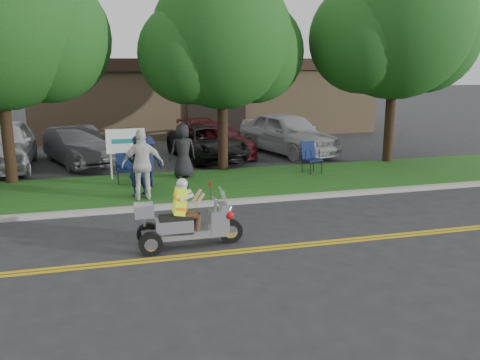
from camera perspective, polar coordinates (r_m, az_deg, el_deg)
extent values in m
plane|color=#28282B|center=(11.50, 3.94, -6.67)|extent=(120.00, 120.00, 0.00)
cube|color=gold|center=(10.99, 4.93, -7.64)|extent=(60.00, 0.10, 0.01)
cube|color=gold|center=(11.13, 4.65, -7.35)|extent=(60.00, 0.10, 0.01)
cube|color=#A8A89E|center=(14.26, -0.05, -2.40)|extent=(60.00, 0.25, 0.12)
cube|color=#1F4F15|center=(16.28, -2.02, -0.43)|extent=(60.00, 4.00, 0.10)
cube|color=#9E7F5B|center=(29.79, -4.39, 9.60)|extent=(18.00, 8.00, 4.00)
cube|color=black|center=(25.76, -2.71, 12.83)|extent=(18.00, 0.30, 0.60)
cylinder|color=#332114|center=(17.52, -24.87, 6.77)|extent=(0.36, 0.36, 4.59)
sphere|color=#144614|center=(17.58, -20.99, 14.66)|extent=(4.05, 4.05, 4.05)
cylinder|color=#332114|center=(17.96, -1.97, 7.49)|extent=(0.36, 0.36, 4.20)
sphere|color=#144614|center=(17.88, -2.04, 15.65)|extent=(4.80, 4.80, 4.80)
sphere|color=#144614|center=(18.47, 1.49, 14.18)|extent=(3.60, 3.60, 3.60)
sphere|color=#144614|center=(17.44, -5.83, 13.92)|extent=(3.36, 3.36, 3.36)
cylinder|color=#332114|center=(20.25, 16.57, 8.41)|extent=(0.36, 0.36, 4.76)
sphere|color=#144614|center=(20.23, 17.13, 16.58)|extent=(5.60, 5.60, 5.60)
sphere|color=#144614|center=(21.22, 19.91, 14.83)|extent=(4.20, 4.20, 4.20)
sphere|color=#144614|center=(19.33, 13.69, 15.19)|extent=(3.92, 3.92, 3.92)
cylinder|color=silver|center=(17.14, -14.26, 1.56)|extent=(0.06, 0.06, 1.10)
cylinder|color=silver|center=(17.18, -10.93, 1.75)|extent=(0.06, 0.06, 1.10)
cube|color=white|center=(17.01, -12.73, 4.30)|extent=(1.25, 0.06, 0.80)
cylinder|color=black|center=(11.20, -1.07, -5.76)|extent=(0.53, 0.13, 0.53)
cylinder|color=black|center=(10.66, -9.99, -7.09)|extent=(0.49, 0.14, 0.49)
cylinder|color=black|center=(11.25, -10.27, -5.99)|extent=(0.49, 0.14, 0.49)
cube|color=#9E9FA7|center=(11.02, -6.01, -5.98)|extent=(1.68, 0.42, 0.16)
cube|color=#9E9FA7|center=(10.93, -7.41, -5.16)|extent=(0.80, 0.41, 0.31)
cube|color=black|center=(10.87, -7.21, -4.22)|extent=(0.71, 0.38, 0.09)
cube|color=#9E9FA7|center=(11.06, -2.41, -4.58)|extent=(0.40, 0.43, 0.48)
cube|color=silver|center=(10.94, -1.81, -1.98)|extent=(0.17, 0.41, 0.43)
cube|color=#9E9FA7|center=(10.75, -10.74, -3.37)|extent=(0.40, 0.37, 0.26)
sphere|color=#B20C0F|center=(10.94, -1.24, -3.90)|extent=(0.19, 0.19, 0.19)
cube|color=#C3F319|center=(10.78, -6.75, -2.40)|extent=(0.31, 0.36, 0.57)
sphere|color=silver|center=(10.70, -6.52, -0.47)|extent=(0.26, 0.26, 0.26)
cylinder|color=black|center=(16.36, -13.50, 0.15)|extent=(0.03, 0.03, 0.39)
cylinder|color=black|center=(16.37, -12.01, 0.24)|extent=(0.03, 0.03, 0.39)
cylinder|color=black|center=(16.74, -13.54, 0.45)|extent=(0.03, 0.03, 0.39)
cylinder|color=black|center=(16.75, -12.08, 0.53)|extent=(0.03, 0.03, 0.39)
cube|color=#0D183E|center=(16.51, -12.82, 1.04)|extent=(0.49, 0.45, 0.04)
cube|color=#0D183E|center=(16.67, -12.90, 2.08)|extent=(0.49, 0.15, 0.53)
cylinder|color=black|center=(17.40, 7.91, 1.29)|extent=(0.03, 0.03, 0.45)
cylinder|color=black|center=(17.71, 9.17, 1.45)|extent=(0.03, 0.03, 0.45)
cylinder|color=black|center=(17.75, 7.00, 1.55)|extent=(0.03, 0.03, 0.45)
cylinder|color=black|center=(18.05, 8.26, 1.71)|extent=(0.03, 0.03, 0.45)
cube|color=#0E1941|center=(17.68, 8.11, 2.26)|extent=(0.68, 0.65, 0.04)
cube|color=#0E1941|center=(17.81, 7.65, 3.37)|extent=(0.59, 0.31, 0.62)
imported|color=#151E3B|center=(14.76, -11.41, 1.58)|extent=(0.77, 0.68, 1.76)
imported|color=silver|center=(14.37, -10.87, 1.71)|extent=(1.16, 0.50, 1.98)
imported|color=#141B39|center=(15.83, -10.36, 2.07)|extent=(1.17, 0.93, 1.58)
imported|color=black|center=(16.91, -6.43, 3.29)|extent=(0.94, 0.67, 1.79)
imported|color=#B6B8BE|center=(20.65, -25.12, 3.61)|extent=(2.30, 5.28, 1.77)
imported|color=#343437|center=(20.46, -17.86, 3.67)|extent=(2.89, 4.60, 1.43)
imported|color=black|center=(20.58, -3.73, 4.16)|extent=(2.95, 5.01, 1.31)
imported|color=#531317|center=(21.48, -2.77, 4.64)|extent=(3.00, 5.03, 1.37)
imported|color=#ABADB2|center=(21.83, 5.33, 5.28)|extent=(3.50, 5.57, 1.77)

